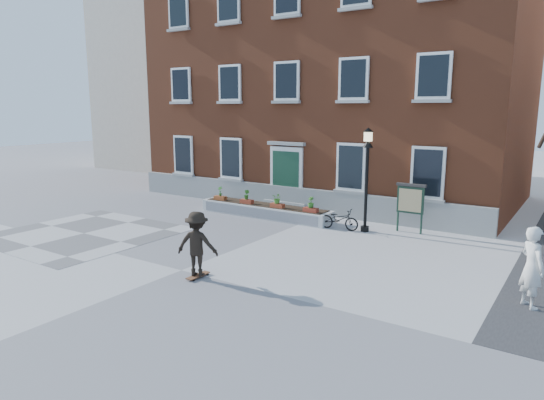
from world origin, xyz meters
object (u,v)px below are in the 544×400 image
Objects in this scene: notice_board at (410,200)px; skateboarder at (197,244)px; bystander at (532,267)px; lamp_post at (367,165)px; bicycle at (339,219)px.

skateboarder is at bearing -111.96° from notice_board.
bystander reaches higher than notice_board.
notice_board is 8.77m from skateboarder.
bicycle is at bearing -162.65° from lamp_post.
bystander reaches higher than skateboarder.
bystander is at bearing -126.49° from bicycle.
bystander reaches higher than bicycle.
bicycle is 7.15m from skateboarder.
skateboarder is (-0.87, -7.07, 0.56)m from bicycle.
lamp_post reaches higher than skateboarder.
notice_board is (2.41, 1.05, 0.85)m from bicycle.
skateboarder is at bearing -103.85° from lamp_post.
bystander is 0.50× the size of lamp_post.
bystander is at bearing 19.98° from skateboarder.
lamp_post is at bearing -152.60° from notice_board.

